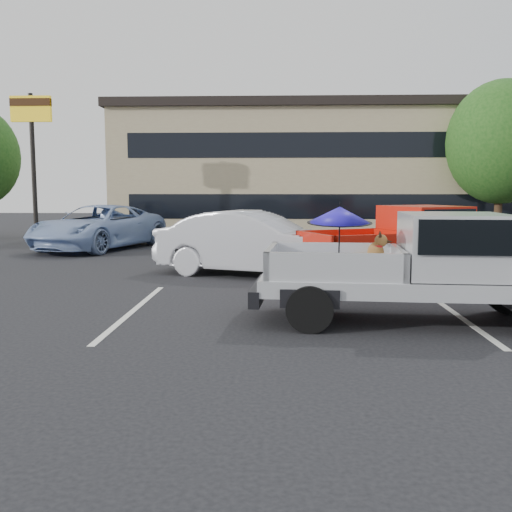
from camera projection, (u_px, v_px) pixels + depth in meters
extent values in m
plane|color=black|center=(295.00, 340.00, 8.68)|extent=(90.00, 90.00, 0.00)
cube|color=silver|center=(134.00, 310.00, 10.78)|extent=(0.12, 5.00, 0.01)
cube|color=silver|center=(454.00, 313.00, 10.55)|extent=(0.12, 5.00, 0.01)
cube|color=tan|center=(323.00, 175.00, 29.09)|extent=(20.00, 8.00, 6.00)
cube|color=black|center=(324.00, 113.00, 28.72)|extent=(20.40, 8.40, 0.40)
cube|color=black|center=(330.00, 207.00, 25.32)|extent=(18.00, 0.08, 1.10)
cube|color=black|center=(330.00, 145.00, 25.00)|extent=(18.00, 0.08, 1.10)
cylinder|color=black|center=(34.00, 171.00, 22.61)|extent=(0.18, 0.18, 6.00)
cube|color=yellow|center=(31.00, 109.00, 22.33)|extent=(1.60, 0.18, 1.00)
cube|color=#381E0C|center=(31.00, 102.00, 22.30)|extent=(1.60, 0.22, 0.30)
cylinder|color=#332114|center=(498.00, 211.00, 24.05)|extent=(0.32, 0.32, 2.73)
ellipsoid|color=#194714|center=(501.00, 142.00, 23.71)|extent=(4.46, 4.46, 5.13)
cylinder|color=#332114|center=(390.00, 204.00, 32.09)|extent=(0.32, 0.32, 2.86)
ellipsoid|color=#194714|center=(391.00, 150.00, 31.74)|extent=(4.68, 4.68, 5.38)
cylinder|color=black|center=(310.00, 309.00, 9.10)|extent=(0.78, 0.33, 0.76)
cylinder|color=black|center=(311.00, 289.00, 10.92)|extent=(0.78, 0.33, 0.76)
cylinder|color=black|center=(507.00, 293.00, 10.52)|extent=(0.78, 0.33, 0.76)
cube|color=silver|center=(419.00, 284.00, 9.77)|extent=(5.51, 2.30, 0.28)
cube|color=black|center=(260.00, 290.00, 10.10)|extent=(0.32, 1.97, 0.28)
cube|color=silver|center=(454.00, 245.00, 9.63)|extent=(1.78, 1.95, 1.05)
cube|color=black|center=(454.00, 233.00, 9.61)|extent=(1.64, 2.04, 0.55)
cube|color=black|center=(334.00, 279.00, 9.93)|extent=(2.43, 2.00, 0.10)
cube|color=silver|center=(333.00, 256.00, 10.75)|extent=(2.30, 0.26, 0.50)
cube|color=silver|center=(335.00, 269.00, 9.03)|extent=(2.30, 0.26, 0.50)
cube|color=silver|center=(271.00, 261.00, 10.01)|extent=(0.23, 1.84, 0.50)
cube|color=silver|center=(399.00, 263.00, 9.77)|extent=(0.23, 1.84, 0.50)
ellipsoid|color=brown|center=(366.00, 265.00, 10.21)|extent=(0.50, 0.43, 0.32)
cylinder|color=brown|center=(381.00, 268.00, 10.11)|extent=(0.07, 0.07, 0.24)
cylinder|color=brown|center=(380.00, 266.00, 10.27)|extent=(0.07, 0.07, 0.24)
ellipsoid|color=brown|center=(376.00, 254.00, 10.17)|extent=(0.32, 0.29, 0.43)
cylinder|color=red|center=(377.00, 246.00, 10.15)|extent=(0.21, 0.21, 0.04)
sphere|color=brown|center=(381.00, 241.00, 10.14)|extent=(0.23, 0.23, 0.23)
cone|color=black|center=(388.00, 242.00, 10.12)|extent=(0.17, 0.12, 0.11)
cone|color=black|center=(380.00, 234.00, 10.07)|extent=(0.08, 0.08, 0.12)
cone|color=black|center=(380.00, 234.00, 10.18)|extent=(0.08, 0.08, 0.12)
cylinder|color=brown|center=(356.00, 270.00, 10.25)|extent=(0.28, 0.05, 0.10)
cylinder|color=black|center=(339.00, 247.00, 9.68)|extent=(0.02, 0.10, 1.05)
cone|color=#2215BA|center=(340.00, 215.00, 9.62)|extent=(1.10, 1.12, 0.36)
cylinder|color=black|center=(340.00, 205.00, 9.60)|extent=(0.02, 0.02, 0.10)
cylinder|color=black|center=(339.00, 223.00, 9.63)|extent=(1.10, 1.10, 0.09)
cylinder|color=black|center=(362.00, 275.00, 12.65)|extent=(0.80, 0.57, 0.76)
cylinder|color=black|center=(322.00, 265.00, 14.33)|extent=(0.80, 0.57, 0.76)
cylinder|color=black|center=(486.00, 267.00, 14.01)|extent=(0.80, 0.57, 0.76)
cylinder|color=black|center=(436.00, 259.00, 15.69)|extent=(0.80, 0.57, 0.76)
cube|color=red|center=(405.00, 254.00, 14.15)|extent=(5.66, 3.97, 0.28)
cube|color=red|center=(468.00, 243.00, 14.88)|extent=(2.15, 2.36, 0.46)
cube|color=black|center=(489.00, 256.00, 15.21)|extent=(0.99, 1.85, 0.30)
cube|color=black|center=(307.00, 267.00, 13.14)|extent=(0.97, 1.84, 0.28)
cube|color=red|center=(424.00, 227.00, 14.28)|extent=(2.25, 2.35, 1.04)
cube|color=black|center=(424.00, 219.00, 14.26)|extent=(2.16, 2.37, 0.55)
cube|color=black|center=(356.00, 255.00, 13.60)|extent=(2.84, 2.61, 0.10)
cube|color=red|center=(337.00, 239.00, 14.36)|extent=(2.12, 1.04, 0.50)
cube|color=red|center=(377.00, 245.00, 12.77)|extent=(2.12, 1.04, 0.50)
cube|color=red|center=(315.00, 244.00, 13.15)|extent=(0.85, 1.70, 0.50)
cube|color=red|center=(394.00, 241.00, 13.98)|extent=(0.85, 1.70, 0.50)
imported|color=silver|center=(254.00, 243.00, 15.07)|extent=(5.48, 3.40, 1.71)
imported|color=#8BA3CF|center=(99.00, 227.00, 21.63)|extent=(4.53, 6.61, 1.68)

